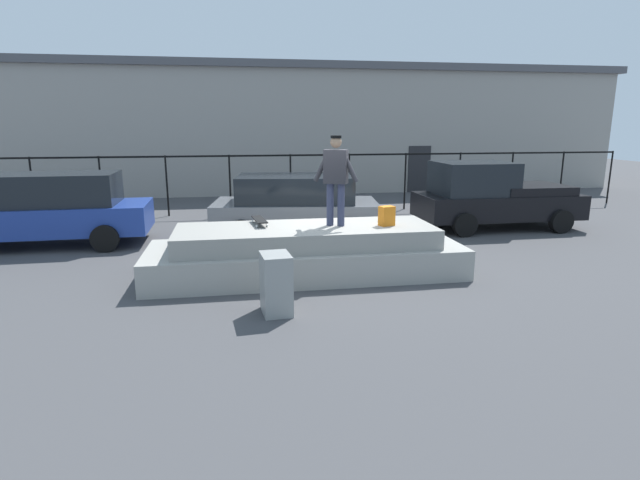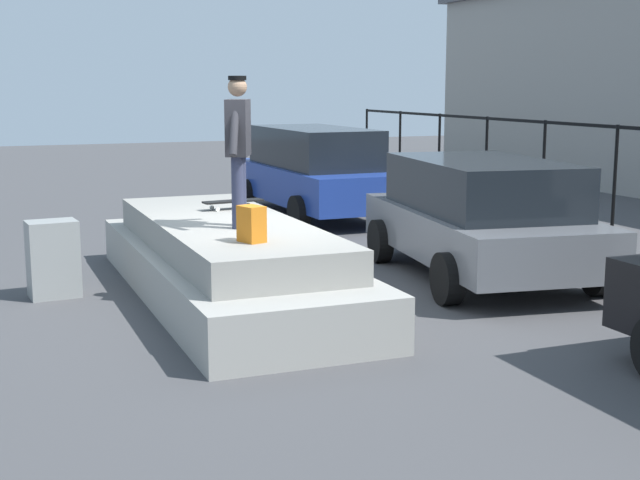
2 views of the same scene
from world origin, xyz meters
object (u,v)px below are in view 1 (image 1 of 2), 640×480
object	(u,v)px
car_blue_hatchback_near	(46,208)
car_black_pickup_far	(492,196)
backpack	(387,216)
skateboard	(259,220)
car_grey_hatchback_mid	(296,204)
skateboarder	(336,174)
utility_box	(276,284)

from	to	relation	value
car_blue_hatchback_near	car_black_pickup_far	bearing A→B (deg)	0.71
backpack	car_blue_hatchback_near	bearing A→B (deg)	136.05
car_blue_hatchback_near	car_black_pickup_far	size ratio (longest dim) A/B	1.06
car_blue_hatchback_near	car_black_pickup_far	xyz separation A→B (m)	(11.74, 0.15, -0.01)
skateboard	car_grey_hatchback_mid	xyz separation A→B (m)	(1.11, 3.17, -0.20)
skateboard	car_grey_hatchback_mid	size ratio (longest dim) A/B	0.19
car_blue_hatchback_near	car_grey_hatchback_mid	size ratio (longest dim) A/B	1.06
backpack	car_blue_hatchback_near	xyz separation A→B (m)	(-7.46, 3.63, -0.22)
car_grey_hatchback_mid	car_black_pickup_far	xyz separation A→B (m)	(5.64, 0.10, 0.06)
backpack	car_blue_hatchback_near	distance (m)	8.30
backpack	car_black_pickup_far	bearing A→B (deg)	23.47
skateboarder	backpack	size ratio (longest dim) A/B	4.52
skateboarder	skateboard	size ratio (longest dim) A/B	2.09
skateboarder	utility_box	bearing A→B (deg)	-123.94
car_grey_hatchback_mid	car_black_pickup_far	size ratio (longest dim) A/B	1.00
utility_box	skateboarder	bearing A→B (deg)	50.91
skateboard	car_black_pickup_far	world-z (taller)	car_black_pickup_far
skateboard	backpack	xyz separation A→B (m)	(2.47, -0.51, 0.09)
car_blue_hatchback_near	utility_box	world-z (taller)	car_blue_hatchback_near
backpack	utility_box	size ratio (longest dim) A/B	0.40
skateboard	car_blue_hatchback_near	size ratio (longest dim) A/B	0.17
backpack	utility_box	bearing A→B (deg)	-159.79
car_grey_hatchback_mid	utility_box	bearing A→B (deg)	-100.16
utility_box	car_grey_hatchback_mid	bearing A→B (deg)	74.69
car_blue_hatchback_near	utility_box	bearing A→B (deg)	-47.03
skateboarder	backpack	bearing A→B (deg)	-9.26
backpack	car_blue_hatchback_near	size ratio (longest dim) A/B	0.08
skateboard	car_blue_hatchback_near	distance (m)	5.89
backpack	car_black_pickup_far	world-z (taller)	car_black_pickup_far
skateboard	skateboarder	bearing A→B (deg)	-13.35
skateboarder	backpack	world-z (taller)	skateboarder
car_grey_hatchback_mid	car_black_pickup_far	bearing A→B (deg)	0.98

